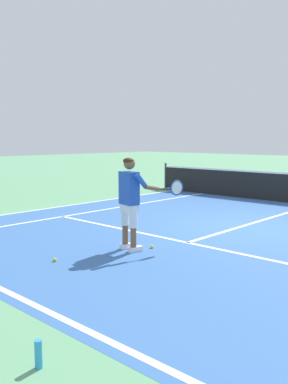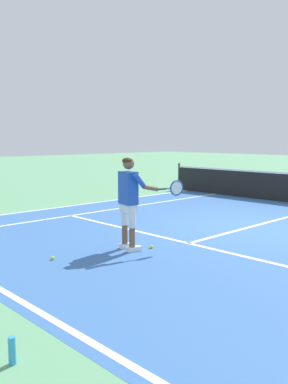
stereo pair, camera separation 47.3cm
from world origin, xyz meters
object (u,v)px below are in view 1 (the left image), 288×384
at_px(tennis_player, 131,197).
at_px(tennis_ball_near_feet, 55,260).
at_px(tennis_ball_by_baseline, 152,247).
at_px(water_bottle, 38,354).

bearing_deg(tennis_player, tennis_ball_near_feet, -106.78).
relative_size(tennis_ball_near_feet, tennis_ball_by_baseline, 1.00).
xyz_separation_m(tennis_ball_near_feet, water_bottle, (2.64, -2.03, 0.10)).
xyz_separation_m(tennis_player, tennis_ball_near_feet, (-0.42, -1.39, -0.96)).
distance_m(tennis_ball_near_feet, water_bottle, 3.33).
height_order(tennis_player, water_bottle, tennis_player).
relative_size(tennis_player, tennis_ball_by_baseline, 25.95).
bearing_deg(tennis_ball_by_baseline, water_bottle, -61.96).
distance_m(tennis_player, tennis_ball_near_feet, 1.74).
bearing_deg(tennis_ball_near_feet, tennis_ball_by_baseline, 70.30).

